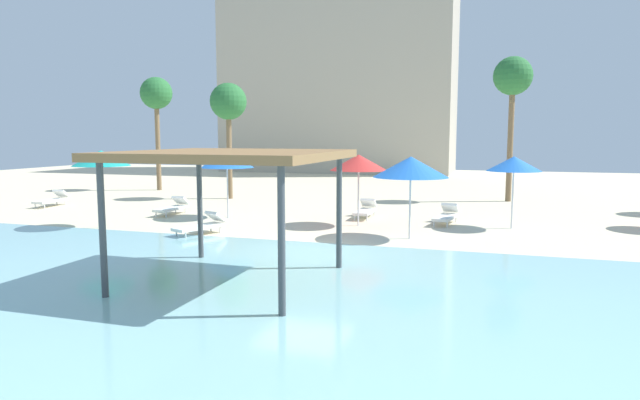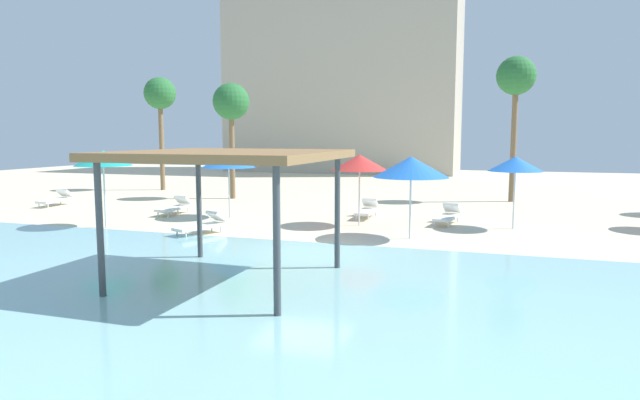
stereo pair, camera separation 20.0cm
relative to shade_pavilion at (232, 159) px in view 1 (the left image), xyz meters
name	(u,v)px [view 1 (the left image)]	position (x,y,z in m)	size (l,w,h in m)	color
ground_plane	(304,254)	(0.52, 3.35, -2.81)	(80.00, 80.00, 0.00)	beige
lagoon_water	(214,309)	(0.52, -1.90, -2.79)	(44.00, 13.50, 0.04)	#8CC6CC
shade_pavilion	(232,159)	(0.00, 0.00, 0.00)	(4.57, 4.57, 2.98)	#42474C
beach_umbrella_blue_0	(227,160)	(-4.65, 8.88, -0.48)	(2.15, 2.15, 2.63)	silver
beach_umbrella_blue_1	(411,167)	(3.01, 6.55, -0.49)	(2.41, 2.41, 2.65)	silver
beach_umbrella_teal_2	(101,158)	(-7.79, 5.32, -0.29)	(2.02, 2.02, 2.80)	silver
beach_umbrella_blue_4	(514,164)	(6.21, 9.64, -0.49)	(1.90, 1.90, 2.58)	silver
beach_umbrella_red_6	(359,163)	(0.83, 8.57, -0.47)	(2.10, 2.10, 2.63)	silver
lounge_chair_0	(173,207)	(-7.31, 9.06, -2.48)	(0.63, 1.90, 0.74)	white
lounge_chair_1	(53,199)	(-14.25, 9.78, -2.48)	(0.75, 1.94, 0.74)	white
lounge_chair_2	(366,210)	(0.64, 10.62, -2.48)	(0.63, 1.91, 0.74)	white
lounge_chair_3	(447,215)	(3.90, 10.00, -2.48)	(0.88, 1.97, 0.74)	white
lounge_chair_4	(203,225)	(-3.75, 5.24, -2.48)	(1.26, 1.98, 0.74)	white
palm_tree_1	(228,104)	(-7.71, 15.12, 2.12)	(1.90, 1.90, 6.02)	brown
palm_tree_2	(513,80)	(6.27, 18.26, 3.22)	(1.90, 1.90, 7.19)	brown
palm_tree_3	(156,96)	(-13.91, 17.96, 2.84)	(1.90, 1.90, 6.78)	brown
hotel_block_0	(339,71)	(-8.31, 38.70, 6.36)	(20.71, 8.26, 18.34)	#B2A893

